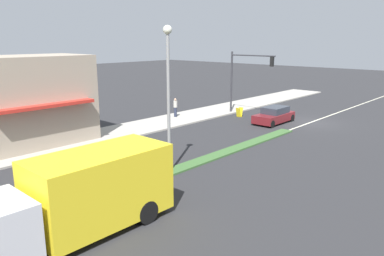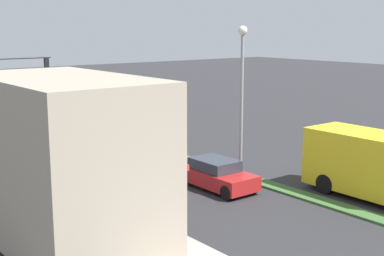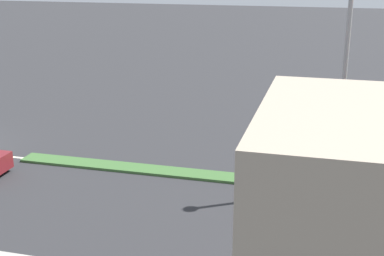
{
  "view_description": "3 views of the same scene",
  "coord_description": "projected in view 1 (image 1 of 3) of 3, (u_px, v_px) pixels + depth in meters",
  "views": [
    {
      "loc": [
        -13.3,
        29.34,
        6.8
      ],
      "look_at": [
        1.1,
        13.56,
        1.73
      ],
      "focal_mm": 35.0,
      "sensor_mm": 36.0,
      "label": 1
    },
    {
      "loc": [
        17.93,
        35.38,
        7.39
      ],
      "look_at": [
        -0.69,
        11.7,
        1.7
      ],
      "focal_mm": 50.0,
      "sensor_mm": 36.0,
      "label": 2
    },
    {
      "loc": [
        18.45,
        16.04,
        7.92
      ],
      "look_at": [
        -1.21,
        10.86,
        1.52
      ],
      "focal_mm": 50.0,
      "sensor_mm": 36.0,
      "label": 3
    }
  ],
  "objects": [
    {
      "name": "delivery_truck",
      "position": [
        79.0,
        196.0,
        13.04
      ],
      "size": [
        2.44,
        7.5,
        2.87
      ],
      "color": "silver",
      "rests_on": "ground"
    },
    {
      "name": "building_corner_store",
      "position": [
        26.0,
        101.0,
        23.94
      ],
      "size": [
        5.04,
        7.91,
        5.69
      ],
      "color": "tan",
      "rests_on": "sidewalk_right"
    },
    {
      "name": "sedan_maroon",
      "position": [
        274.0,
        115.0,
        31.09
      ],
      "size": [
        1.79,
        4.03,
        1.35
      ],
      "color": "maroon",
      "rests_on": "ground"
    },
    {
      "name": "sidewalk_right",
      "position": [
        49.0,
        147.0,
        23.97
      ],
      "size": [
        4.0,
        73.0,
        0.12
      ],
      "primitive_type": "cube",
      "color": "#A8A399",
      "rests_on": "ground"
    },
    {
      "name": "lane_marking_center",
      "position": [
        310.0,
        122.0,
        31.38
      ],
      "size": [
        0.16,
        60.0,
        0.01
      ],
      "primitive_type": "cube",
      "color": "beige",
      "rests_on": "ground"
    },
    {
      "name": "traffic_signal_main",
      "position": [
        244.0,
        72.0,
        33.77
      ],
      "size": [
        4.59,
        0.34,
        5.6
      ],
      "color": "#333338",
      "rests_on": "sidewalk_right"
    },
    {
      "name": "hatchback_red",
      "position": [
        132.0,
        156.0,
        20.29
      ],
      "size": [
        1.82,
        3.96,
        1.37
      ],
      "color": "#AD1E1E",
      "rests_on": "ground"
    },
    {
      "name": "ground_plane",
      "position": [
        148.0,
        181.0,
        18.44
      ],
      "size": [
        160.0,
        160.0,
        0.0
      ],
      "primitive_type": "plane",
      "color": "#2B2B2D"
    },
    {
      "name": "pedestrian",
      "position": [
        175.0,
        107.0,
        32.92
      ],
      "size": [
        0.34,
        0.34,
        1.65
      ],
      "color": "#282D42",
      "rests_on": "sidewalk_right"
    },
    {
      "name": "street_lamp",
      "position": [
        168.0,
        82.0,
        18.42
      ],
      "size": [
        0.44,
        0.44,
        7.37
      ],
      "color": "gray",
      "rests_on": "median_strip"
    },
    {
      "name": "warning_aframe_sign",
      "position": [
        239.0,
        112.0,
        33.6
      ],
      "size": [
        0.45,
        0.53,
        0.84
      ],
      "color": "yellow",
      "rests_on": "ground"
    }
  ]
}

